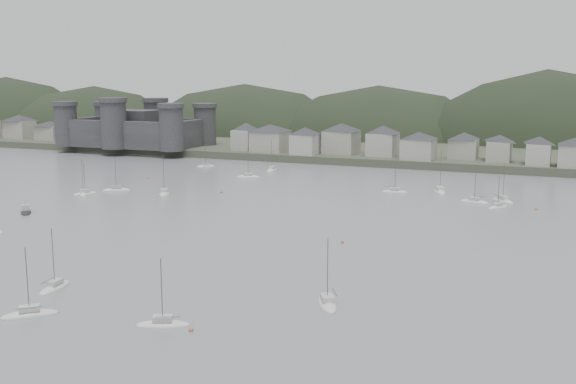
% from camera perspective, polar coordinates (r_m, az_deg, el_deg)
% --- Properties ---
extents(ground, '(900.00, 900.00, 0.00)m').
position_cam_1_polar(ground, '(100.90, -17.20, -10.05)').
color(ground, slate).
rests_on(ground, ground).
extents(far_shore_land, '(900.00, 250.00, 3.00)m').
position_cam_1_polar(far_shore_land, '(373.45, 13.39, 4.59)').
color(far_shore_land, '#383D2D').
rests_on(far_shore_land, ground).
extents(forested_ridge, '(851.55, 103.94, 102.57)m').
position_cam_1_polar(forested_ridge, '(348.91, 13.37, 2.13)').
color(forested_ridge, black).
rests_on(forested_ridge, ground).
extents(castle, '(66.00, 43.00, 20.00)m').
position_cam_1_polar(castle, '(311.64, -12.91, 5.38)').
color(castle, '#303033').
rests_on(castle, far_shore_land).
extents(waterfront_town, '(451.48, 28.46, 12.92)m').
position_cam_1_polar(waterfront_town, '(256.61, 20.33, 3.61)').
color(waterfront_town, '#99988C').
rests_on(waterfront_town, far_shore_land).
extents(sailboat_lead, '(6.71, 6.26, 9.55)m').
position_cam_1_polar(sailboat_lead, '(255.98, -7.06, 2.22)').
color(sailboat_lead, silver).
rests_on(sailboat_lead, ground).
extents(moored_fleet, '(258.35, 176.65, 13.22)m').
position_cam_1_polar(moored_fleet, '(154.29, -2.44, -2.70)').
color(moored_fleet, silver).
rests_on(moored_fleet, ground).
extents(motor_launch_far, '(6.66, 6.82, 3.69)m').
position_cam_1_polar(motor_launch_far, '(179.05, -21.55, -1.60)').
color(motor_launch_far, black).
rests_on(motor_launch_far, ground).
extents(mooring_buoys, '(188.72, 121.95, 0.70)m').
position_cam_1_polar(mooring_buoys, '(144.69, -4.63, -3.58)').
color(mooring_buoys, '#BA5A3E').
rests_on(mooring_buoys, ground).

